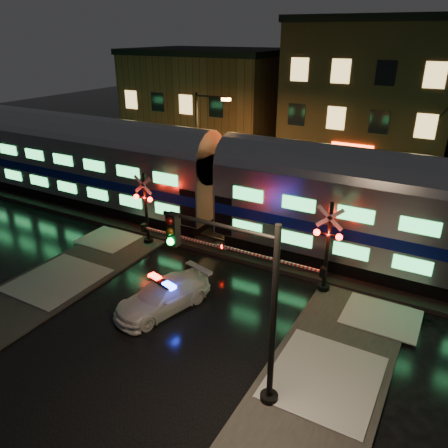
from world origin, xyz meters
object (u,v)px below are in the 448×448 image
at_px(police_car, 163,296).
at_px(traffic_light, 243,307).
at_px(streetlight, 201,143).
at_px(crossing_signal_left, 151,217).
at_px(crossing_signal_right, 318,255).

xyz_separation_m(police_car, traffic_light, (5.06, -2.56, 2.67)).
height_order(police_car, streetlight, streetlight).
bearing_deg(traffic_light, crossing_signal_left, 154.95).
relative_size(police_car, traffic_light, 0.76).
distance_m(crossing_signal_right, streetlight, 12.53).
bearing_deg(crossing_signal_left, crossing_signal_right, 0.03).
bearing_deg(traffic_light, crossing_signal_right, 101.69).
bearing_deg(police_car, traffic_light, -11.03).
distance_m(crossing_signal_right, traffic_light, 7.32).
distance_m(crossing_signal_left, traffic_light, 11.78).
height_order(crossing_signal_left, streetlight, streetlight).
height_order(crossing_signal_right, streetlight, streetlight).
relative_size(crossing_signal_left, traffic_light, 0.93).
relative_size(crossing_signal_right, crossing_signal_left, 1.06).
bearing_deg(crossing_signal_right, streetlight, 147.00).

